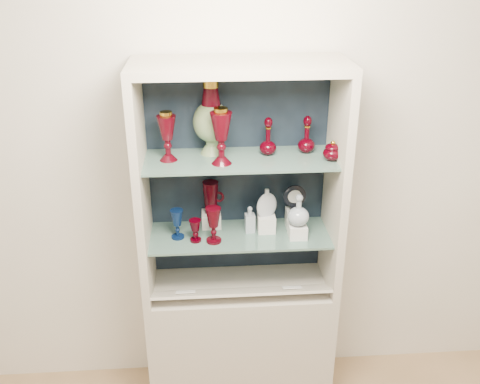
{
  "coord_description": "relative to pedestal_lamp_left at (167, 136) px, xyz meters",
  "views": [
    {
      "loc": [
        -0.17,
        -0.86,
        2.42
      ],
      "look_at": [
        0.0,
        1.53,
        1.3
      ],
      "focal_mm": 40.0,
      "sensor_mm": 36.0,
      "label": 1
    }
  ],
  "objects": [
    {
      "name": "enamel_urn",
      "position": [
        0.21,
        0.08,
        0.07
      ],
      "size": [
        0.18,
        0.18,
        0.37
      ],
      "primitive_type": null,
      "rotation": [
        0.0,
        0.0,
        0.0
      ],
      "color": "#0D4A20",
      "rests_on": "shelf_upper"
    },
    {
      "name": "label_card_1",
      "position": [
        0.06,
        -0.14,
        -0.79
      ],
      "size": [
        0.1,
        0.06,
        0.03
      ],
      "primitive_type": "cube",
      "rotation": [
        -0.44,
        0.0,
        0.0
      ],
      "color": "white",
      "rests_on": "label_ledge"
    },
    {
      "name": "shelf_upper",
      "position": [
        0.34,
        -0.01,
        -0.13
      ],
      "size": [
        0.92,
        0.34,
        0.01
      ],
      "primitive_type": "cube",
      "color": "slate",
      "rests_on": "cabinet_side_left"
    },
    {
      "name": "ruby_goblet_tall",
      "position": [
        0.21,
        -0.07,
        -0.45
      ],
      "size": [
        0.1,
        0.1,
        0.19
      ],
      "primitive_type": null,
      "rotation": [
        0.0,
        0.0,
        -0.32
      ],
      "color": "#3F020B",
      "rests_on": "shelf_lower"
    },
    {
      "name": "cabinet_back_panel",
      "position": [
        0.34,
        0.16,
        -0.26
      ],
      "size": [
        0.98,
        0.02,
        1.15
      ],
      "primitive_type": "cube",
      "color": "black",
      "rests_on": "cabinet_base"
    },
    {
      "name": "clear_round_decanter",
      "position": [
        0.63,
        -0.06,
        -0.39
      ],
      "size": [
        0.14,
        0.14,
        0.16
      ],
      "primitive_type": null,
      "rotation": [
        0.0,
        0.0,
        -0.41
      ],
      "color": "#95A2AF",
      "rests_on": "riser_clear_round_decanter"
    },
    {
      "name": "wall_back",
      "position": [
        0.34,
        0.19,
        -0.19
      ],
      "size": [
        3.5,
        0.02,
        2.8
      ],
      "primitive_type": "cube",
      "color": "beige",
      "rests_on": "ground"
    },
    {
      "name": "label_card_0",
      "position": [
        0.61,
        -0.14,
        -0.79
      ],
      "size": [
        0.1,
        0.06,
        0.03
      ],
      "primitive_type": "cube",
      "rotation": [
        -0.44,
        0.0,
        0.0
      ],
      "color": "white",
      "rests_on": "label_ledge"
    },
    {
      "name": "cameo_medallion",
      "position": [
        0.63,
        0.06,
        -0.37
      ],
      "size": [
        0.12,
        0.05,
        0.14
      ],
      "primitive_type": null,
      "rotation": [
        0.0,
        0.0,
        0.04
      ],
      "color": "black",
      "rests_on": "riser_cameo_medallion"
    },
    {
      "name": "ruby_decanter_a",
      "position": [
        0.48,
        0.04,
        -0.01
      ],
      "size": [
        0.1,
        0.1,
        0.21
      ],
      "primitive_type": null,
      "rotation": [
        0.0,
        0.0,
        -0.27
      ],
      "color": "#3A0009",
      "rests_on": "shelf_upper"
    },
    {
      "name": "cabinet_base",
      "position": [
        0.34,
        -0.03,
        -1.21
      ],
      "size": [
        1.0,
        0.4,
        0.75
      ],
      "primitive_type": "cube",
      "color": "beige",
      "rests_on": "ground"
    },
    {
      "name": "ruby_goblet_small",
      "position": [
        0.12,
        -0.06,
        -0.48
      ],
      "size": [
        0.07,
        0.07,
        0.12
      ],
      "primitive_type": null,
      "rotation": [
        0.0,
        0.0,
        0.14
      ],
      "color": "#3A0009",
      "rests_on": "shelf_lower"
    },
    {
      "name": "cabinet_side_right",
      "position": [
        0.82,
        -0.03,
        -0.26
      ],
      "size": [
        0.04,
        0.4,
        1.15
      ],
      "primitive_type": "cube",
      "color": "beige",
      "rests_on": "cabinet_base"
    },
    {
      "name": "shelf_lower",
      "position": [
        0.34,
        -0.01,
        -0.55
      ],
      "size": [
        0.92,
        0.34,
        0.01
      ],
      "primitive_type": "cube",
      "color": "slate",
      "rests_on": "cabinet_side_left"
    },
    {
      "name": "riser_ruby_pitcher",
      "position": [
        0.2,
        0.09,
        -0.5
      ],
      "size": [
        0.1,
        0.1,
        0.08
      ],
      "primitive_type": "cube",
      "color": "silver",
      "rests_on": "shelf_lower"
    },
    {
      "name": "cabinet_top_cap",
      "position": [
        0.34,
        -0.03,
        0.33
      ],
      "size": [
        1.0,
        0.4,
        0.04
      ],
      "primitive_type": "cube",
      "color": "beige",
      "rests_on": "cabinet_side_left"
    },
    {
      "name": "pedestal_lamp_left",
      "position": [
        0.0,
        0.0,
        0.0
      ],
      "size": [
        0.1,
        0.1,
        0.24
      ],
      "primitive_type": null,
      "rotation": [
        0.0,
        0.0,
        0.14
      ],
      "color": "#3F020B",
      "rests_on": "shelf_upper"
    },
    {
      "name": "label_ledge",
      "position": [
        0.34,
        -0.14,
        -0.81
      ],
      "size": [
        0.92,
        0.17,
        0.09
      ],
      "primitive_type": "cube",
      "rotation": [
        -0.44,
        0.0,
        0.0
      ],
      "color": "beige",
      "rests_on": "cabinet_base"
    },
    {
      "name": "ruby_decanter_b",
      "position": [
        0.68,
        0.05,
        -0.02
      ],
      "size": [
        0.11,
        0.11,
        0.2
      ],
      "primitive_type": null,
      "rotation": [
        0.0,
        0.0,
        0.32
      ],
      "color": "#3A0009",
      "rests_on": "shelf_upper"
    },
    {
      "name": "cobalt_goblet",
      "position": [
        0.02,
        -0.02,
        -0.46
      ],
      "size": [
        0.07,
        0.07,
        0.16
      ],
      "primitive_type": null,
      "rotation": [
        0.0,
        0.0,
        0.0
      ],
      "color": "#081B46",
      "rests_on": "shelf_lower"
    },
    {
      "name": "flat_flask",
      "position": [
        0.48,
        0.02,
        -0.37
      ],
      "size": [
        0.12,
        0.08,
        0.16
      ],
      "primitive_type": null,
      "rotation": [
        0.0,
        0.0,
        0.34
      ],
      "color": "silver",
      "rests_on": "riser_flat_flask"
    },
    {
      "name": "ruby_pitcher",
      "position": [
        0.2,
        0.09,
        -0.37
      ],
      "size": [
        0.15,
        0.12,
        0.17
      ],
      "primitive_type": null,
      "rotation": [
        0.0,
        0.0,
        -0.3
      ],
      "color": "#3F020B",
      "rests_on": "riser_ruby_pitcher"
    },
    {
      "name": "clear_square_bottle",
      "position": [
        0.4,
        0.02,
        -0.47
      ],
      "size": [
        0.05,
        0.05,
        0.15
      ],
      "primitive_type": null,
      "rotation": [
        0.0,
        0.0,
        0.09
      ],
      "color": "#95A2AF",
      "rests_on": "shelf_lower"
    },
    {
      "name": "riser_cameo_medallion",
      "position": [
        0.63,
        0.06,
        -0.49
      ],
      "size": [
        0.08,
        0.08,
        0.1
      ],
      "primitive_type": "cube",
      "color": "silver",
      "rests_on": "shelf_lower"
    },
    {
      "name": "pedestal_lamp_right",
      "position": [
        0.25,
        -0.06,
        0.02
      ],
      "size": [
        0.14,
        0.14,
        0.27
      ],
      "primitive_type": null,
      "rotation": [
        0.0,
        0.0,
        0.39
      ],
      "color": "#3F020B",
      "rests_on": "shelf_upper"
    },
    {
      "name": "cabinet_side_left",
      "position": [
        -0.14,
        -0.03,
        -0.26
      ],
      "size": [
        0.04,
        0.4,
        1.15
      ],
      "primitive_type": "cube",
      "color": "beige",
      "rests_on": "cabinet_base"
    },
    {
      "name": "riser_flat_flask",
      "position": [
        0.48,
        0.02,
        -0.49
      ],
      "size": [
        0.09,
        0.09,
        0.09
      ],
      "primitive_type": "cube",
      "color": "silver",
      "rests_on": "shelf_lower"
    },
    {
      "name": "lidded_bowl",
      "position": [
        0.78,
        -0.06,
        -0.07
      ],
      "size": [
        0.12,
        0.12,
        0.1
      ],
      "primitive_type": null,
      "rotation": [
        0.0,
        0.0,
        -0.4
      ],
      "color": "#3A0009",
      "rests_on": "shelf_upper"
    },
    {
      "name": "riser_clear_round_decanter",
      "position": [
        0.63,
        -0.06,
        -0.5
      ],
      "size": [
        0.09,
        0.09,
        0.07
      ],
      "primitive_type": "cube",
      "color": "silver",
      "rests_on": "shelf_lower"
    }
  ]
}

